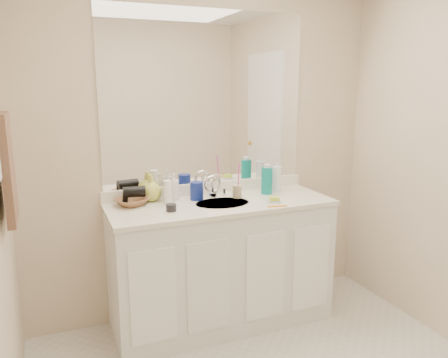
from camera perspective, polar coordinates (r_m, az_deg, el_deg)
wall_back at (r=3.14m, az=-2.28°, el=3.85°), size 2.60×0.02×2.40m
vanity_cabinet at (r=3.10m, az=-0.36°, el=-11.16°), size 1.50×0.55×0.85m
countertop at (r=2.96m, az=-0.37°, el=-3.31°), size 1.52×0.57×0.03m
backsplash at (r=3.18m, az=-2.14°, el=-1.18°), size 1.52×0.03×0.08m
sink_basin at (r=2.94m, az=-0.22°, el=-3.35°), size 0.37×0.37×0.02m
faucet at (r=3.08m, az=-1.49°, el=-1.32°), size 0.02×0.02×0.11m
mirror at (r=3.10m, az=-2.30°, el=10.44°), size 1.48×0.01×1.20m
blue_mug at (r=3.00m, az=-3.59°, el=-1.55°), size 0.11×0.11×0.12m
tan_cup at (r=3.06m, az=1.73°, el=-1.62°), size 0.09×0.09×0.09m
toothbrush at (r=3.04m, az=1.92°, el=0.32°), size 0.01×0.04×0.19m
mouthwash_bottle at (r=3.17m, az=5.61°, el=-0.21°), size 0.10×0.10×0.19m
clear_pump_bottle at (r=3.26m, az=6.89°, el=0.02°), size 0.08×0.08×0.18m
soap_dish at (r=2.97m, az=6.55°, el=-2.92°), size 0.11×0.10×0.01m
green_soap at (r=2.96m, az=6.56°, el=-2.56°), size 0.07×0.06×0.02m
orange_comb at (r=2.87m, az=6.94°, el=-3.53°), size 0.13×0.05×0.01m
dark_jar at (r=2.76m, az=-6.92°, el=-3.73°), size 0.08×0.08×0.05m
extra_white_bottle at (r=2.89m, az=-7.34°, el=-1.79°), size 0.06×0.06×0.16m
soap_bottle_white at (r=3.01m, az=-6.54°, el=-1.02°), size 0.09×0.09×0.18m
soap_bottle_cream at (r=2.98m, az=-7.31°, el=-1.50°), size 0.08×0.09×0.15m
soap_bottle_yellow at (r=3.00m, az=-9.54°, el=-1.14°), size 0.19×0.19×0.18m
wicker_basket at (r=2.93m, az=-11.98°, el=-2.91°), size 0.27×0.27×0.05m
hair_dryer at (r=2.92m, az=-11.65°, el=-1.65°), size 0.15×0.09×0.07m
hand_towel at (r=2.43m, az=-26.37°, el=1.26°), size 0.04×0.32×0.55m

